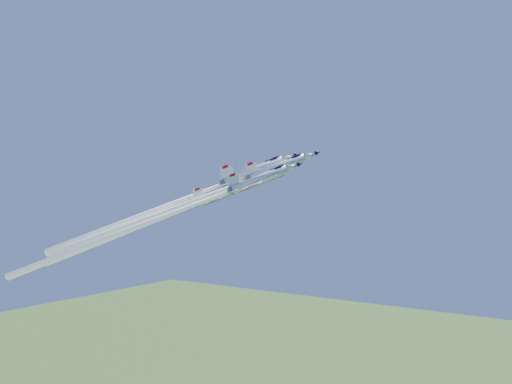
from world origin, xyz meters
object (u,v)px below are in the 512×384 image
Objects in this scene: jet_left at (172,204)px; jet_slot at (133,228)px; jet_lead at (186,204)px; jet_right at (173,213)px.

jet_left is 0.93× the size of jet_slot.
jet_left reaches higher than jet_slot.
jet_lead is 1.12× the size of jet_right.
jet_slot is (-16.20, 5.18, -3.80)m from jet_right.
jet_left is at bearing -135.51° from jet_lead.
jet_right reaches higher than jet_slot.
jet_lead is 6.19m from jet_left.
jet_slot is (-6.97, -4.64, -5.24)m from jet_left.
jet_left is (-5.75, 2.28, -0.07)m from jet_lead.
jet_slot is at bearing -80.26° from jet_left.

